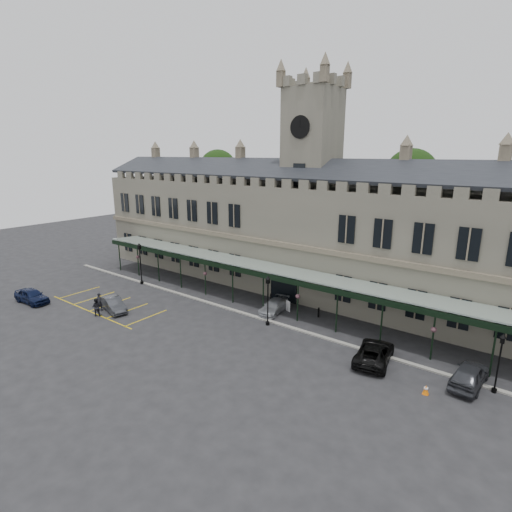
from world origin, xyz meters
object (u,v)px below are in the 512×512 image
Objects in this scene: sign_board at (288,306)px; car_right_a at (469,375)px; lamp_post_right at (500,358)px; person_b at (96,307)px; traffic_cone at (426,390)px; car_left_a at (32,296)px; lamp_post_left at (140,260)px; car_left_b at (114,304)px; car_van at (374,352)px; clock_tower at (311,175)px; station_building at (309,235)px; lamp_post_mid at (268,296)px; car_taxi at (274,306)px; person_a at (100,302)px.

car_right_a is at bearing 7.50° from sign_board.
person_b is (-32.85, -8.73, -1.60)m from lamp_post_right.
car_right_a reaches higher than sign_board.
lamp_post_right is 2.32m from car_right_a.
car_left_a reaches higher than traffic_cone.
lamp_post_left is 10.16m from person_b.
car_right_a reaches higher than car_left_a.
car_left_b is 0.80× the size of car_van.
lamp_post_right reaches higher than car_left_b.
clock_tower is at bearing 124.81° from sign_board.
lamp_post_left is 35.95m from car_right_a.
lamp_post_left is 8.88m from car_left_b.
car_van is at bearing 157.94° from person_b.
person_b is (-12.30, -19.46, -5.56)m from station_building.
clock_tower is 15.37m from lamp_post_mid.
car_van is (10.34, -0.51, -2.10)m from lamp_post_mid.
lamp_post_left is 19.33m from sign_board.
person_b is (-0.22, -1.73, 0.22)m from car_left_b.
car_right_a is at bearing -29.72° from station_building.
sign_board is at bearing -178.87° from person_b.
person_b reaches higher than car_left_a.
car_left_b is at bearing -123.51° from sign_board.
lamp_post_mid reaches higher than car_right_a.
lamp_post_mid reaches higher than sign_board.
lamp_post_mid reaches higher than lamp_post_right.
lamp_post_mid is 1.15× the size of car_left_b.
lamp_post_right is 8.19m from car_van.
traffic_cone is (33.84, -3.06, -2.71)m from lamp_post_left.
car_taxi is (-15.96, 5.41, 0.30)m from traffic_cone.
lamp_post_right is 0.98× the size of car_taxi.
lamp_post_right reaches higher than car_right_a.
station_building is 31.98× the size of person_a.
lamp_post_right reaches higher than car_left_a.
car_taxi is at bearing -111.83° from sign_board.
station_building is 22.60m from car_right_a.
car_left_a reaches higher than car_left_b.
clock_tower is 5.51× the size of car_left_a.
station_building is 22.65m from traffic_cone.
car_van is (11.60, -3.32, 0.10)m from car_taxi.
car_left_b is (-14.34, -6.62, -2.14)m from lamp_post_mid.
person_b is (-24.90, -7.85, 0.18)m from car_van.
person_a is (-32.20, -7.71, 0.15)m from car_right_a.
lamp_post_left is at bearing -150.00° from sign_board.
car_van reaches higher than car_left_b.
lamp_post_left is 34.08m from traffic_cone.
car_right_a is (35.88, -0.20, -2.25)m from lamp_post_left.
station_building is at bearing -25.90° from car_right_a.
car_van is 2.87× the size of person_b.
car_taxi is (-0.98, -1.10, 0.09)m from sign_board.
station_building reaches higher than car_taxi.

